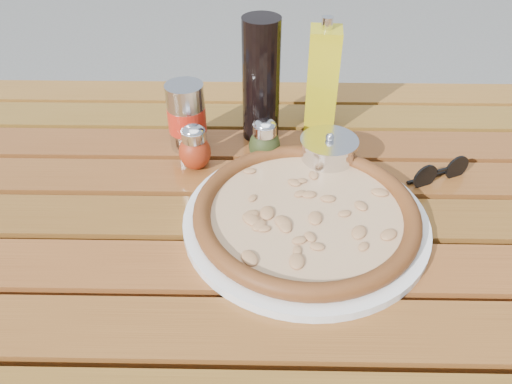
{
  "coord_description": "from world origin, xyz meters",
  "views": [
    {
      "loc": [
        0.01,
        -0.57,
        1.25
      ],
      "look_at": [
        0.0,
        0.02,
        0.78
      ],
      "focal_mm": 35.0,
      "sensor_mm": 36.0,
      "label": 1
    }
  ],
  "objects_px": {
    "pepper_shaker": "(194,148)",
    "table": "(256,251)",
    "sunglasses": "(440,172)",
    "parmesan_tin": "(328,154)",
    "soda_can": "(187,117)",
    "olive_oil_cruet": "(322,80)",
    "dark_bottle": "(261,80)",
    "oregano_shaker": "(265,142)",
    "plate": "(305,220)",
    "pizza": "(306,212)"
  },
  "relations": [
    {
      "from": "pepper_shaker",
      "to": "table",
      "type": "bearing_deg",
      "value": -50.32
    },
    {
      "from": "sunglasses",
      "to": "parmesan_tin",
      "type": "bearing_deg",
      "value": 146.91
    },
    {
      "from": "soda_can",
      "to": "sunglasses",
      "type": "distance_m",
      "value": 0.44
    },
    {
      "from": "pepper_shaker",
      "to": "olive_oil_cruet",
      "type": "distance_m",
      "value": 0.27
    },
    {
      "from": "dark_bottle",
      "to": "sunglasses",
      "type": "height_order",
      "value": "dark_bottle"
    },
    {
      "from": "oregano_shaker",
      "to": "sunglasses",
      "type": "relative_size",
      "value": 0.77
    },
    {
      "from": "table",
      "to": "parmesan_tin",
      "type": "relative_size",
      "value": 14.04
    },
    {
      "from": "pepper_shaker",
      "to": "parmesan_tin",
      "type": "xyz_separation_m",
      "value": [
        0.22,
        -0.0,
        -0.01
      ]
    },
    {
      "from": "table",
      "to": "plate",
      "type": "bearing_deg",
      "value": -12.66
    },
    {
      "from": "plate",
      "to": "soda_can",
      "type": "height_order",
      "value": "soda_can"
    },
    {
      "from": "pizza",
      "to": "parmesan_tin",
      "type": "height_order",
      "value": "parmesan_tin"
    },
    {
      "from": "pepper_shaker",
      "to": "sunglasses",
      "type": "bearing_deg",
      "value": -4.41
    },
    {
      "from": "plate",
      "to": "pizza",
      "type": "distance_m",
      "value": 0.02
    },
    {
      "from": "olive_oil_cruet",
      "to": "parmesan_tin",
      "type": "relative_size",
      "value": 2.11
    },
    {
      "from": "plate",
      "to": "parmesan_tin",
      "type": "bearing_deg",
      "value": 72.21
    },
    {
      "from": "olive_oil_cruet",
      "to": "sunglasses",
      "type": "height_order",
      "value": "olive_oil_cruet"
    },
    {
      "from": "table",
      "to": "soda_can",
      "type": "relative_size",
      "value": 11.67
    },
    {
      "from": "pepper_shaker",
      "to": "parmesan_tin",
      "type": "bearing_deg",
      "value": -0.78
    },
    {
      "from": "olive_oil_cruet",
      "to": "sunglasses",
      "type": "relative_size",
      "value": 1.98
    },
    {
      "from": "pepper_shaker",
      "to": "oregano_shaker",
      "type": "xyz_separation_m",
      "value": [
        0.12,
        0.02,
        0.0
      ]
    },
    {
      "from": "dark_bottle",
      "to": "pizza",
      "type": "bearing_deg",
      "value": -74.58
    },
    {
      "from": "oregano_shaker",
      "to": "sunglasses",
      "type": "xyz_separation_m",
      "value": [
        0.29,
        -0.05,
        -0.02
      ]
    },
    {
      "from": "pepper_shaker",
      "to": "parmesan_tin",
      "type": "height_order",
      "value": "pepper_shaker"
    },
    {
      "from": "olive_oil_cruet",
      "to": "parmesan_tin",
      "type": "height_order",
      "value": "olive_oil_cruet"
    },
    {
      "from": "dark_bottle",
      "to": "olive_oil_cruet",
      "type": "relative_size",
      "value": 1.05
    },
    {
      "from": "table",
      "to": "olive_oil_cruet",
      "type": "distance_m",
      "value": 0.34
    },
    {
      "from": "oregano_shaker",
      "to": "dark_bottle",
      "type": "height_order",
      "value": "dark_bottle"
    },
    {
      "from": "pizza",
      "to": "sunglasses",
      "type": "xyz_separation_m",
      "value": [
        0.23,
        0.11,
        -0.01
      ]
    },
    {
      "from": "pizza",
      "to": "olive_oil_cruet",
      "type": "height_order",
      "value": "olive_oil_cruet"
    },
    {
      "from": "dark_bottle",
      "to": "olive_oil_cruet",
      "type": "height_order",
      "value": "dark_bottle"
    },
    {
      "from": "parmesan_tin",
      "to": "dark_bottle",
      "type": "bearing_deg",
      "value": 136.2
    },
    {
      "from": "soda_can",
      "to": "sunglasses",
      "type": "xyz_separation_m",
      "value": [
        0.42,
        -0.1,
        -0.04
      ]
    },
    {
      "from": "table",
      "to": "oregano_shaker",
      "type": "height_order",
      "value": "oregano_shaker"
    },
    {
      "from": "olive_oil_cruet",
      "to": "parmesan_tin",
      "type": "distance_m",
      "value": 0.16
    },
    {
      "from": "plate",
      "to": "soda_can",
      "type": "xyz_separation_m",
      "value": [
        -0.2,
        0.21,
        0.05
      ]
    },
    {
      "from": "soda_can",
      "to": "sunglasses",
      "type": "height_order",
      "value": "soda_can"
    },
    {
      "from": "soda_can",
      "to": "olive_oil_cruet",
      "type": "height_order",
      "value": "olive_oil_cruet"
    },
    {
      "from": "parmesan_tin",
      "to": "sunglasses",
      "type": "bearing_deg",
      "value": -8.81
    },
    {
      "from": "plate",
      "to": "dark_bottle",
      "type": "height_order",
      "value": "dark_bottle"
    },
    {
      "from": "plate",
      "to": "sunglasses",
      "type": "height_order",
      "value": "sunglasses"
    },
    {
      "from": "plate",
      "to": "pizza",
      "type": "xyz_separation_m",
      "value": [
        -0.0,
        0.0,
        0.02
      ]
    },
    {
      "from": "pizza",
      "to": "parmesan_tin",
      "type": "distance_m",
      "value": 0.15
    },
    {
      "from": "soda_can",
      "to": "plate",
      "type": "bearing_deg",
      "value": -46.6
    },
    {
      "from": "pizza",
      "to": "sunglasses",
      "type": "distance_m",
      "value": 0.25
    },
    {
      "from": "parmesan_tin",
      "to": "sunglasses",
      "type": "xyz_separation_m",
      "value": [
        0.18,
        -0.03,
        -0.01
      ]
    },
    {
      "from": "table",
      "to": "olive_oil_cruet",
      "type": "xyz_separation_m",
      "value": [
        0.12,
        0.26,
        0.17
      ]
    },
    {
      "from": "dark_bottle",
      "to": "soda_can",
      "type": "xyz_separation_m",
      "value": [
        -0.13,
        -0.04,
        -0.05
      ]
    },
    {
      "from": "sunglasses",
      "to": "dark_bottle",
      "type": "bearing_deg",
      "value": 130.83
    },
    {
      "from": "sunglasses",
      "to": "oregano_shaker",
      "type": "bearing_deg",
      "value": 145.53
    },
    {
      "from": "pizza",
      "to": "table",
      "type": "bearing_deg",
      "value": 167.34
    }
  ]
}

